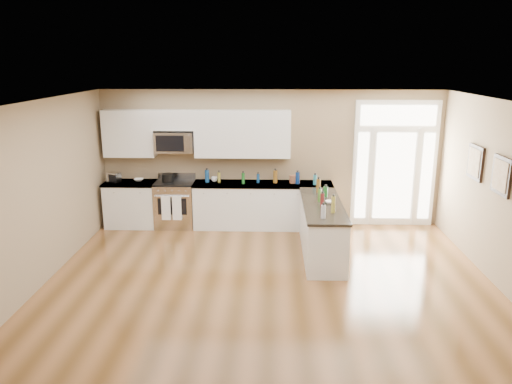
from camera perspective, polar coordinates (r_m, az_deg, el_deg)
ground at (r=7.05m, az=1.43°, el=-13.77°), size 8.00×8.00×0.00m
room_shell at (r=6.41m, az=1.53°, el=-0.23°), size 8.00×8.00×8.00m
back_cabinet_left at (r=10.70m, az=-13.93°, el=-1.49°), size 1.10×0.66×0.94m
back_cabinet_right at (r=10.30m, az=0.76°, el=-1.69°), size 2.85×0.66×0.94m
peninsula_cabinet at (r=8.97m, az=7.51°, el=-4.40°), size 0.69×2.32×0.94m
upper_cabinet_left at (r=10.53m, az=-14.28°, el=6.51°), size 1.04×0.33×0.95m
upper_cabinet_right at (r=10.14m, az=-1.55°, el=6.65°), size 1.94×0.33×0.95m
upper_cabinet_short at (r=10.28m, az=-9.34°, el=8.12°), size 0.82×0.33×0.40m
microwave at (r=10.30m, az=-9.28°, el=5.67°), size 0.78×0.41×0.42m
entry_door at (r=10.65m, az=15.54°, el=3.11°), size 1.70×0.10×2.60m
wall_art_near at (r=9.21m, az=23.77°, el=3.12°), size 0.05×0.58×0.58m
wall_art_far at (r=8.31m, az=26.24°, el=1.69°), size 0.05×0.58×0.58m
kitchen_range at (r=10.48m, az=-9.20°, el=-1.36°), size 0.79×0.70×1.08m
stockpot at (r=10.38m, az=-10.05°, el=1.66°), size 0.32×0.32×0.19m
toaster_oven at (r=10.64m, az=-15.93°, el=1.64°), size 0.30×0.27×0.21m
cardboard_box at (r=10.21m, az=4.45°, el=1.48°), size 0.21×0.17×0.15m
bowl_left at (r=10.63m, az=-13.25°, el=1.37°), size 0.20×0.20×0.05m
bowl_peninsula at (r=8.82m, az=8.44°, el=-1.15°), size 0.19×0.19×0.05m
cup_counter at (r=10.33m, az=-4.79°, el=1.47°), size 0.16×0.16×0.10m
counter_bottles at (r=9.51m, az=3.62°, el=0.72°), size 2.42×2.42×0.28m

